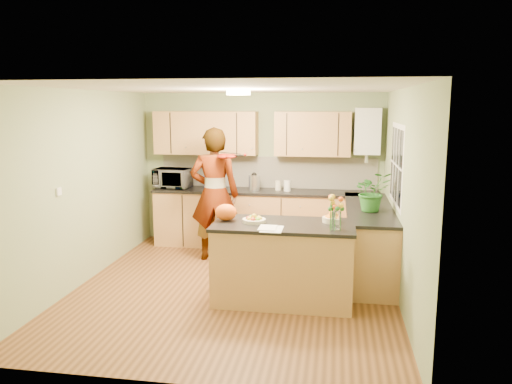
# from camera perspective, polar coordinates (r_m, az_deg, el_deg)

# --- Properties ---
(floor) EXTENTS (4.50, 4.50, 0.00)m
(floor) POSITION_cam_1_polar(r_m,az_deg,el_deg) (6.48, -2.41, -10.91)
(floor) COLOR #563418
(floor) RESTS_ON ground
(ceiling) EXTENTS (4.00, 4.50, 0.02)m
(ceiling) POSITION_cam_1_polar(r_m,az_deg,el_deg) (6.06, -2.58, 11.75)
(ceiling) COLOR silver
(ceiling) RESTS_ON wall_back
(wall_back) EXTENTS (4.00, 0.02, 2.50)m
(wall_back) POSITION_cam_1_polar(r_m,az_deg,el_deg) (8.34, 0.63, 2.66)
(wall_back) COLOR gray
(wall_back) RESTS_ON floor
(wall_front) EXTENTS (4.00, 0.02, 2.50)m
(wall_front) POSITION_cam_1_polar(r_m,az_deg,el_deg) (4.02, -9.00, -5.42)
(wall_front) COLOR gray
(wall_front) RESTS_ON floor
(wall_left) EXTENTS (0.02, 4.50, 2.50)m
(wall_left) POSITION_cam_1_polar(r_m,az_deg,el_deg) (6.84, -19.14, 0.49)
(wall_left) COLOR gray
(wall_left) RESTS_ON floor
(wall_right) EXTENTS (0.02, 4.50, 2.50)m
(wall_right) POSITION_cam_1_polar(r_m,az_deg,el_deg) (6.08, 16.32, -0.49)
(wall_right) COLOR gray
(wall_right) RESTS_ON floor
(back_counter) EXTENTS (3.64, 0.62, 0.94)m
(back_counter) POSITION_cam_1_polar(r_m,az_deg,el_deg) (8.17, 1.00, -3.05)
(back_counter) COLOR #A37A41
(back_counter) RESTS_ON floor
(right_counter) EXTENTS (0.62, 2.24, 0.94)m
(right_counter) POSITION_cam_1_polar(r_m,az_deg,el_deg) (7.04, 12.74, -5.42)
(right_counter) COLOR #A37A41
(right_counter) RESTS_ON floor
(splashback) EXTENTS (3.60, 0.02, 0.52)m
(splashback) POSITION_cam_1_polar(r_m,az_deg,el_deg) (8.32, 1.30, 2.29)
(splashback) COLOR white
(splashback) RESTS_ON back_counter
(upper_cabinets) EXTENTS (3.20, 0.34, 0.70)m
(upper_cabinets) POSITION_cam_1_polar(r_m,az_deg,el_deg) (8.15, -0.77, 6.72)
(upper_cabinets) COLOR #A37A41
(upper_cabinets) RESTS_ON wall_back
(boiler) EXTENTS (0.40, 0.30, 0.86)m
(boiler) POSITION_cam_1_polar(r_m,az_deg,el_deg) (8.05, 12.61, 6.78)
(boiler) COLOR white
(boiler) RESTS_ON wall_back
(window_right) EXTENTS (0.01, 1.30, 1.05)m
(window_right) POSITION_cam_1_polar(r_m,az_deg,el_deg) (6.62, 15.76, 3.00)
(window_right) COLOR white
(window_right) RESTS_ON wall_right
(light_switch) EXTENTS (0.02, 0.09, 0.09)m
(light_switch) POSITION_cam_1_polar(r_m,az_deg,el_deg) (6.31, -21.61, 0.05)
(light_switch) COLOR white
(light_switch) RESTS_ON wall_left
(ceiling_lamp) EXTENTS (0.30, 0.30, 0.07)m
(ceiling_lamp) POSITION_cam_1_polar(r_m,az_deg,el_deg) (6.36, -2.02, 11.32)
(ceiling_lamp) COLOR #FFEABF
(ceiling_lamp) RESTS_ON ceiling
(peninsula_island) EXTENTS (1.64, 0.84, 0.94)m
(peninsula_island) POSITION_cam_1_polar(r_m,az_deg,el_deg) (5.96, 3.14, -8.00)
(peninsula_island) COLOR #A37A41
(peninsula_island) RESTS_ON floor
(fruit_dish) EXTENTS (0.27, 0.27, 0.10)m
(fruit_dish) POSITION_cam_1_polar(r_m,az_deg,el_deg) (5.87, -0.22, -3.11)
(fruit_dish) COLOR beige
(fruit_dish) RESTS_ON peninsula_island
(orange_bowl) EXTENTS (0.22, 0.22, 0.13)m
(orange_bowl) POSITION_cam_1_polar(r_m,az_deg,el_deg) (5.94, 8.63, -2.93)
(orange_bowl) COLOR beige
(orange_bowl) RESTS_ON peninsula_island
(flower_vase) EXTENTS (0.24, 0.24, 0.44)m
(flower_vase) POSITION_cam_1_polar(r_m,az_deg,el_deg) (5.56, 9.17, -1.31)
(flower_vase) COLOR silver
(flower_vase) RESTS_ON peninsula_island
(orange_bag) EXTENTS (0.29, 0.26, 0.20)m
(orange_bag) POSITION_cam_1_polar(r_m,az_deg,el_deg) (5.97, -3.46, -2.32)
(orange_bag) COLOR #E25912
(orange_bag) RESTS_ON peninsula_island
(papers) EXTENTS (0.24, 0.32, 0.01)m
(papers) POSITION_cam_1_polar(r_m,az_deg,el_deg) (5.55, 1.82, -4.23)
(papers) COLOR white
(papers) RESTS_ON peninsula_island
(violinist) EXTENTS (0.77, 0.54, 1.99)m
(violinist) POSITION_cam_1_polar(r_m,az_deg,el_deg) (7.42, -4.75, -0.28)
(violinist) COLOR #DBA286
(violinist) RESTS_ON floor
(violin) EXTENTS (0.62, 0.54, 0.15)m
(violin) POSITION_cam_1_polar(r_m,az_deg,el_deg) (7.08, -3.67, 4.11)
(violin) COLOR #520905
(violin) RESTS_ON violinist
(microwave) EXTENTS (0.61, 0.44, 0.32)m
(microwave) POSITION_cam_1_polar(r_m,az_deg,el_deg) (8.43, -9.52, 1.57)
(microwave) COLOR white
(microwave) RESTS_ON back_counter
(blue_box) EXTENTS (0.33, 0.29, 0.21)m
(blue_box) POSITION_cam_1_polar(r_m,az_deg,el_deg) (8.23, -4.84, 1.10)
(blue_box) COLOR navy
(blue_box) RESTS_ON back_counter
(kettle) EXTENTS (0.18, 0.18, 0.33)m
(kettle) POSITION_cam_1_polar(r_m,az_deg,el_deg) (8.07, -0.22, 1.17)
(kettle) COLOR silver
(kettle) RESTS_ON back_counter
(jar_cream) EXTENTS (0.12, 0.12, 0.15)m
(jar_cream) POSITION_cam_1_polar(r_m,az_deg,el_deg) (8.09, 2.54, 0.75)
(jar_cream) COLOR beige
(jar_cream) RESTS_ON back_counter
(jar_white) EXTENTS (0.15, 0.15, 0.17)m
(jar_white) POSITION_cam_1_polar(r_m,az_deg,el_deg) (8.01, 3.60, 0.71)
(jar_white) COLOR white
(jar_white) RESTS_ON back_counter
(potted_plant) EXTENTS (0.58, 0.54, 0.52)m
(potted_plant) POSITION_cam_1_polar(r_m,az_deg,el_deg) (6.63, 13.12, 0.07)
(potted_plant) COLOR #276822
(potted_plant) RESTS_ON right_counter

